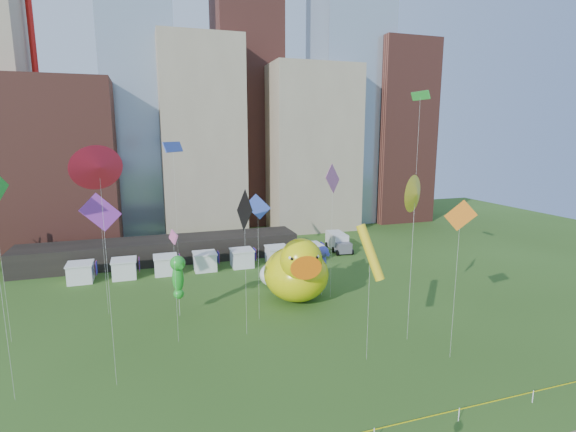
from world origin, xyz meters
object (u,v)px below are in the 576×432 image
object	(u,v)px
small_duck	(274,274)
seahorse_purple	(322,260)
seahorse_green	(178,274)
box_truck	(338,242)
big_duck	(297,271)

from	to	relation	value
small_duck	seahorse_purple	size ratio (longest dim) A/B	0.79
small_duck	seahorse_purple	distance (m)	6.58
seahorse_green	box_truck	size ratio (longest dim) A/B	0.98
small_duck	box_truck	bearing A→B (deg)	41.86
seahorse_green	box_truck	world-z (taller)	seahorse_green
big_duck	box_truck	size ratio (longest dim) A/B	1.59
small_duck	seahorse_green	world-z (taller)	seahorse_green
big_duck	box_truck	bearing A→B (deg)	61.65
small_duck	box_truck	world-z (taller)	small_duck
big_duck	box_truck	distance (m)	21.97
big_duck	seahorse_purple	size ratio (longest dim) A/B	1.77
small_duck	seahorse_purple	world-z (taller)	seahorse_purple
seahorse_purple	box_truck	distance (m)	19.81
big_duck	seahorse_green	distance (m)	12.41
seahorse_green	seahorse_purple	xyz separation A→B (m)	(15.54, 0.79, -0.29)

